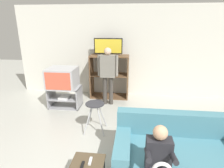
{
  "coord_description": "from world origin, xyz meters",
  "views": [
    {
      "loc": [
        0.28,
        -1.42,
        2.09
      ],
      "look_at": [
        -0.14,
        2.23,
        0.9
      ],
      "focal_mm": 30.0,
      "sensor_mm": 36.0,
      "label": 1
    }
  ],
  "objects_px": {
    "tv_stand": "(65,97)",
    "remote_control_black": "(82,165)",
    "couch": "(179,155)",
    "person_seated_child": "(159,161)",
    "snack_table": "(87,167)",
    "television_main": "(62,78)",
    "media_shelf": "(109,76)",
    "remote_control_white": "(90,161)",
    "television_flat": "(108,47)",
    "folding_stool": "(95,108)",
    "person_standing_adult": "(108,71)"
  },
  "relations": [
    {
      "from": "tv_stand",
      "to": "remote_control_black",
      "type": "relative_size",
      "value": 5.51
    },
    {
      "from": "couch",
      "to": "person_seated_child",
      "type": "relative_size",
      "value": 1.84
    },
    {
      "from": "snack_table",
      "to": "remote_control_black",
      "type": "bearing_deg",
      "value": -136.12
    },
    {
      "from": "television_main",
      "to": "media_shelf",
      "type": "distance_m",
      "value": 1.38
    },
    {
      "from": "television_main",
      "to": "remote_control_white",
      "type": "xyz_separation_m",
      "value": [
        1.25,
        -2.39,
        -0.4
      ]
    },
    {
      "from": "television_main",
      "to": "television_flat",
      "type": "xyz_separation_m",
      "value": [
        1.05,
        0.85,
        0.68
      ]
    },
    {
      "from": "television_flat",
      "to": "remote_control_white",
      "type": "relative_size",
      "value": 5.5
    },
    {
      "from": "television_main",
      "to": "folding_stool",
      "type": "height_order",
      "value": "television_main"
    },
    {
      "from": "snack_table",
      "to": "remote_control_white",
      "type": "xyz_separation_m",
      "value": [
        0.03,
        0.04,
        0.06
      ]
    },
    {
      "from": "person_standing_adult",
      "to": "person_seated_child",
      "type": "height_order",
      "value": "person_standing_adult"
    },
    {
      "from": "snack_table",
      "to": "person_seated_child",
      "type": "relative_size",
      "value": 0.43
    },
    {
      "from": "tv_stand",
      "to": "person_seated_child",
      "type": "bearing_deg",
      "value": -51.1
    },
    {
      "from": "remote_control_black",
      "to": "tv_stand",
      "type": "bearing_deg",
      "value": 112.36
    },
    {
      "from": "media_shelf",
      "to": "tv_stand",
      "type": "bearing_deg",
      "value": -142.65
    },
    {
      "from": "television_flat",
      "to": "media_shelf",
      "type": "bearing_deg",
      "value": -31.88
    },
    {
      "from": "media_shelf",
      "to": "couch",
      "type": "height_order",
      "value": "media_shelf"
    },
    {
      "from": "television_main",
      "to": "couch",
      "type": "bearing_deg",
      "value": -39.11
    },
    {
      "from": "tv_stand",
      "to": "snack_table",
      "type": "distance_m",
      "value": 2.72
    },
    {
      "from": "media_shelf",
      "to": "television_flat",
      "type": "bearing_deg",
      "value": 148.12
    },
    {
      "from": "television_main",
      "to": "person_standing_adult",
      "type": "relative_size",
      "value": 0.47
    },
    {
      "from": "remote_control_white",
      "to": "couch",
      "type": "height_order",
      "value": "couch"
    },
    {
      "from": "television_flat",
      "to": "snack_table",
      "type": "xyz_separation_m",
      "value": [
        0.17,
        -3.28,
        -1.14
      ]
    },
    {
      "from": "remote_control_black",
      "to": "remote_control_white",
      "type": "distance_m",
      "value": 0.12
    },
    {
      "from": "remote_control_black",
      "to": "person_standing_adult",
      "type": "relative_size",
      "value": 0.09
    },
    {
      "from": "remote_control_white",
      "to": "couch",
      "type": "bearing_deg",
      "value": 14.9
    },
    {
      "from": "snack_table",
      "to": "person_standing_adult",
      "type": "distance_m",
      "value": 2.8
    },
    {
      "from": "media_shelf",
      "to": "remote_control_black",
      "type": "bearing_deg",
      "value": -88.62
    },
    {
      "from": "person_seated_child",
      "to": "tv_stand",
      "type": "bearing_deg",
      "value": 128.9
    },
    {
      "from": "television_main",
      "to": "remote_control_black",
      "type": "distance_m",
      "value": 2.77
    },
    {
      "from": "remote_control_white",
      "to": "person_standing_adult",
      "type": "relative_size",
      "value": 0.09
    },
    {
      "from": "folding_stool",
      "to": "person_seated_child",
      "type": "distance_m",
      "value": 1.82
    },
    {
      "from": "remote_control_black",
      "to": "person_standing_adult",
      "type": "xyz_separation_m",
      "value": [
        -0.05,
        2.78,
        0.54
      ]
    },
    {
      "from": "tv_stand",
      "to": "television_main",
      "type": "xyz_separation_m",
      "value": [
        -0.03,
        -0.02,
        0.52
      ]
    },
    {
      "from": "tv_stand",
      "to": "television_flat",
      "type": "distance_m",
      "value": 1.78
    },
    {
      "from": "media_shelf",
      "to": "snack_table",
      "type": "relative_size",
      "value": 2.9
    },
    {
      "from": "media_shelf",
      "to": "couch",
      "type": "xyz_separation_m",
      "value": [
        1.38,
        -2.83,
        -0.36
      ]
    },
    {
      "from": "folding_stool",
      "to": "person_seated_child",
      "type": "bearing_deg",
      "value": -54.78
    },
    {
      "from": "remote_control_black",
      "to": "person_seated_child",
      "type": "relative_size",
      "value": 0.14
    },
    {
      "from": "snack_table",
      "to": "remote_control_white",
      "type": "height_order",
      "value": "remote_control_white"
    },
    {
      "from": "media_shelf",
      "to": "snack_table",
      "type": "distance_m",
      "value": 3.27
    },
    {
      "from": "remote_control_white",
      "to": "couch",
      "type": "xyz_separation_m",
      "value": [
        1.22,
        0.38,
        -0.11
      ]
    },
    {
      "from": "person_seated_child",
      "to": "television_flat",
      "type": "bearing_deg",
      "value": 107.04
    },
    {
      "from": "television_main",
      "to": "person_standing_adult",
      "type": "height_order",
      "value": "person_standing_adult"
    },
    {
      "from": "person_standing_adult",
      "to": "person_seated_child",
      "type": "bearing_deg",
      "value": -71.05
    },
    {
      "from": "snack_table",
      "to": "remote_control_black",
      "type": "relative_size",
      "value": 2.97
    },
    {
      "from": "television_flat",
      "to": "snack_table",
      "type": "relative_size",
      "value": 1.85
    },
    {
      "from": "couch",
      "to": "person_seated_child",
      "type": "height_order",
      "value": "person_seated_child"
    },
    {
      "from": "remote_control_black",
      "to": "snack_table",
      "type": "bearing_deg",
      "value": 41.63
    },
    {
      "from": "remote_control_white",
      "to": "person_seated_child",
      "type": "bearing_deg",
      "value": -13.29
    },
    {
      "from": "tv_stand",
      "to": "remote_control_white",
      "type": "xyz_separation_m",
      "value": [
        1.23,
        -2.4,
        0.12
      ]
    }
  ]
}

